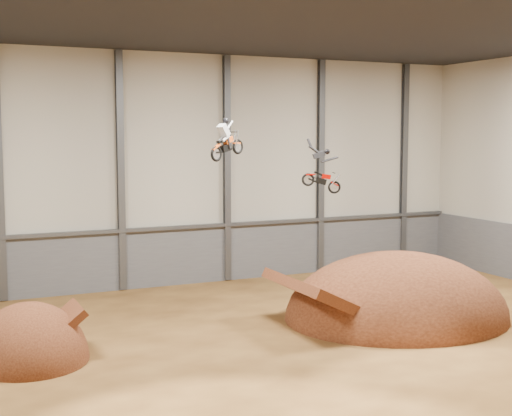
# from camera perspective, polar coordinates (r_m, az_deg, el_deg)

# --- Properties ---
(floor) EXTENTS (40.00, 40.00, 0.00)m
(floor) POSITION_cam_1_polar(r_m,az_deg,el_deg) (30.69, 2.57, -11.47)
(floor) COLOR #503115
(floor) RESTS_ON ground
(back_wall) EXTENTS (40.00, 0.10, 14.00)m
(back_wall) POSITION_cam_1_polar(r_m,az_deg,el_deg) (43.22, -6.54, 3.02)
(back_wall) COLOR #BDB7A7
(back_wall) RESTS_ON ground
(ceiling) EXTENTS (40.00, 40.00, 0.00)m
(ceiling) POSITION_cam_1_polar(r_m,az_deg,el_deg) (29.67, 2.70, 15.28)
(ceiling) COLOR black
(ceiling) RESTS_ON back_wall
(lower_band_back) EXTENTS (39.80, 0.18, 3.50)m
(lower_band_back) POSITION_cam_1_polar(r_m,az_deg,el_deg) (43.70, -6.42, -3.88)
(lower_band_back) COLOR #5A5C62
(lower_band_back) RESTS_ON ground
(steel_rail) EXTENTS (39.80, 0.35, 0.20)m
(steel_rail) POSITION_cam_1_polar(r_m,az_deg,el_deg) (43.29, -6.38, -1.56)
(steel_rail) COLOR #47494F
(steel_rail) RESTS_ON lower_band_back
(steel_column_2) EXTENTS (0.40, 0.36, 13.90)m
(steel_column_2) POSITION_cam_1_polar(r_m,az_deg,el_deg) (42.10, -10.78, 2.87)
(steel_column_2) COLOR #47494F
(steel_column_2) RESTS_ON ground
(steel_column_3) EXTENTS (0.40, 0.36, 13.90)m
(steel_column_3) POSITION_cam_1_polar(r_m,az_deg,el_deg) (44.18, -2.34, 3.12)
(steel_column_3) COLOR #47494F
(steel_column_3) RESTS_ON ground
(steel_column_4) EXTENTS (0.40, 0.36, 13.90)m
(steel_column_4) POSITION_cam_1_polar(r_m,az_deg,el_deg) (47.12, 5.19, 3.27)
(steel_column_4) COLOR #47494F
(steel_column_4) RESTS_ON ground
(steel_column_5) EXTENTS (0.40, 0.36, 13.90)m
(steel_column_5) POSITION_cam_1_polar(r_m,az_deg,el_deg) (50.76, 11.74, 3.37)
(steel_column_5) COLOR #47494F
(steel_column_5) RESTS_ON ground
(takeoff_ramp) EXTENTS (4.74, 5.47, 4.74)m
(takeoff_ramp) POSITION_cam_1_polar(r_m,az_deg,el_deg) (31.08, -17.65, -11.53)
(takeoff_ramp) COLOR #431E10
(takeoff_ramp) RESTS_ON ground
(landing_ramp) EXTENTS (11.49, 10.16, 6.63)m
(landing_ramp) POSITION_cam_1_polar(r_m,az_deg,el_deg) (36.81, 11.17, -8.61)
(landing_ramp) COLOR #431E10
(landing_ramp) RESTS_ON ground
(fmx_rider_a) EXTENTS (2.67, 1.87, 2.39)m
(fmx_rider_a) POSITION_cam_1_polar(r_m,az_deg,el_deg) (33.05, -2.25, 5.78)
(fmx_rider_a) COLOR #E75415
(fmx_rider_b) EXTENTS (3.11, 1.78, 2.81)m
(fmx_rider_b) POSITION_cam_1_polar(r_m,az_deg,el_deg) (34.05, 5.11, 3.32)
(fmx_rider_b) COLOR #B00700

